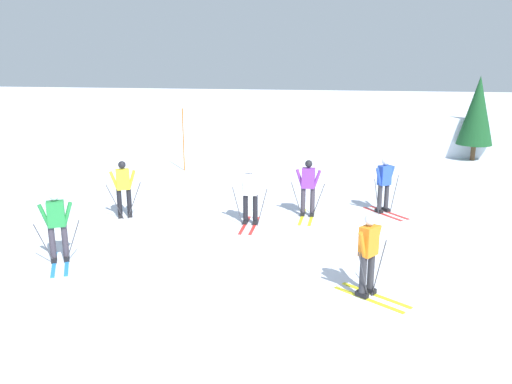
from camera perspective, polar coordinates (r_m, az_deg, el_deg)
ground_plane at (r=12.08m, az=-5.22°, el=-8.22°), size 120.00×120.00×0.00m
far_snow_ridge at (r=30.45m, az=4.06°, el=7.64°), size 80.00×9.85×1.84m
skier_purple at (r=15.56m, az=5.71°, el=0.77°), size 1.00×1.61×1.71m
skier_blue at (r=16.30m, az=13.78°, el=0.91°), size 1.32×1.46×1.71m
skier_white at (r=14.72m, az=-0.63°, el=-0.13°), size 1.00×1.60×1.71m
skier_yellow at (r=15.83m, az=-14.25°, el=0.62°), size 1.05×1.60×1.71m
skier_green at (r=12.92m, az=-20.86°, el=-3.12°), size 1.07×1.59×1.71m
skier_orange at (r=10.62m, az=12.15°, el=-6.51°), size 1.52×1.23×1.71m
trail_marker_pole at (r=21.81m, az=-7.91°, el=5.65°), size 0.05×0.05×2.58m
conifer_far_left at (r=25.60m, az=22.95°, el=8.15°), size 1.56×1.56×3.79m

